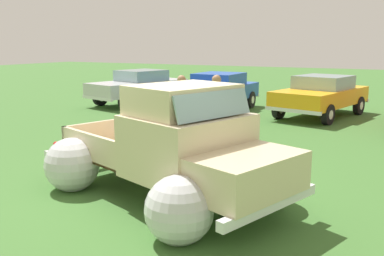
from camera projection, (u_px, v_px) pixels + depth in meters
The scene contains 7 objects.
ground_plane at pixel (162, 195), 7.22m from camera, with size 80.00×80.00×0.00m, color #3D6B2D.
vintage_pickup_truck at pixel (177, 157), 6.79m from camera, with size 4.99×3.82×1.96m.
show_car_0 at pixel (139, 86), 17.97m from camera, with size 2.85×4.65×1.43m.
show_car_1 at pixel (218, 90), 16.13m from camera, with size 1.95×4.26×1.43m.
show_car_2 at pixel (321, 94), 14.88m from camera, with size 2.86×4.49×1.43m.
spectator_0 at pixel (216, 105), 10.68m from camera, with size 0.53×0.44×1.77m.
spectator_1 at pixel (182, 103), 11.18m from camera, with size 0.45×0.52×1.73m.
Camera 1 is at (3.62, -5.84, 2.53)m, focal length 39.74 mm.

